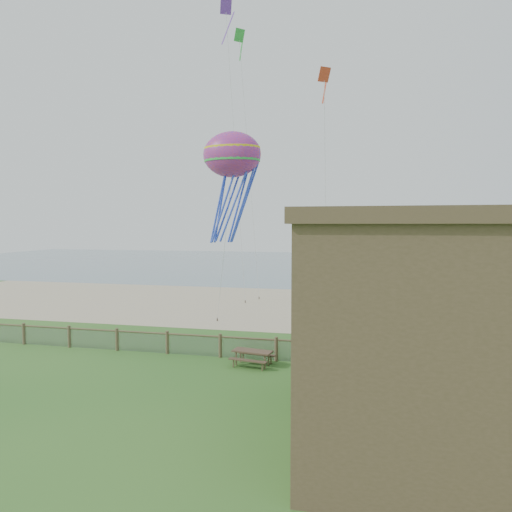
# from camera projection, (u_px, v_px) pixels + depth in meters

# --- Properties ---
(ground) EXTENTS (160.00, 160.00, 0.00)m
(ground) POSITION_uv_depth(u_px,v_px,m) (176.00, 400.00, 18.23)
(ground) COLOR #2D6221
(ground) RESTS_ON ground
(sand_beach) EXTENTS (72.00, 20.00, 0.02)m
(sand_beach) POSITION_uv_depth(u_px,v_px,m) (275.00, 305.00, 39.64)
(sand_beach) COLOR tan
(sand_beach) RESTS_ON ground
(ocean) EXTENTS (160.00, 68.00, 0.02)m
(ocean) POSITION_uv_depth(u_px,v_px,m) (318.00, 264.00, 82.46)
(ocean) COLOR slate
(ocean) RESTS_ON ground
(chainlink_fence) EXTENTS (36.20, 0.20, 1.25)m
(chainlink_fence) POSITION_uv_depth(u_px,v_px,m) (220.00, 347.00, 24.03)
(chainlink_fence) COLOR #483B28
(chainlink_fence) RESTS_ON ground
(motel_deck) EXTENTS (15.00, 2.00, 0.50)m
(motel_deck) POSITION_uv_depth(u_px,v_px,m) (494.00, 377.00, 20.22)
(motel_deck) COLOR brown
(motel_deck) RESTS_ON ground
(picnic_table) EXTENTS (2.17, 1.78, 0.83)m
(picnic_table) POSITION_uv_depth(u_px,v_px,m) (252.00, 357.00, 22.63)
(picnic_table) COLOR brown
(picnic_table) RESTS_ON ground
(octopus_kite) EXTENTS (4.39, 3.83, 7.53)m
(octopus_kite) POSITION_uv_depth(u_px,v_px,m) (232.00, 185.00, 29.15)
(octopus_kite) COLOR #FF3C28
(kite_purple) EXTENTS (1.73, 2.10, 2.85)m
(kite_purple) POSITION_uv_depth(u_px,v_px,m) (226.00, 18.00, 35.51)
(kite_purple) COLOR purple
(kite_red) EXTENTS (1.65, 1.77, 2.08)m
(kite_red) POSITION_uv_depth(u_px,v_px,m) (324.00, 82.00, 31.35)
(kite_red) COLOR #CC4024
(kite_green) EXTENTS (1.77, 1.81, 2.18)m
(kite_green) POSITION_uv_depth(u_px,v_px,m) (239.00, 42.00, 37.69)
(kite_green) COLOR green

